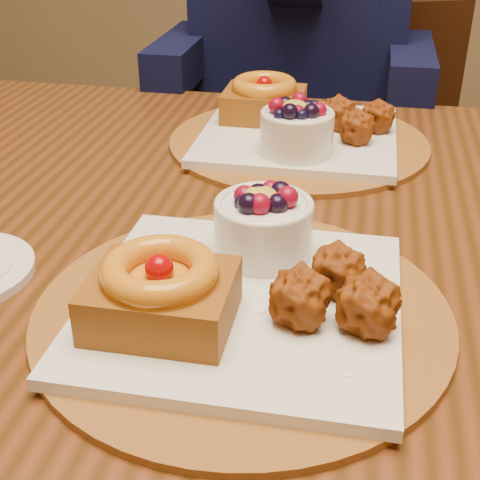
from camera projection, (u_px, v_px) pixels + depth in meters
name	position (u px, v px, depth m)	size (l,w,h in m)	color
dining_table	(275.00, 265.00, 0.84)	(1.60, 0.90, 0.76)	#3B210A
place_setting_near	(240.00, 285.00, 0.60)	(0.38, 0.38, 0.09)	#613412
place_setting_far	(296.00, 127.00, 0.97)	(0.38, 0.38, 0.09)	#613412
chair_far	(384.00, 193.00, 1.49)	(0.55, 0.55, 0.87)	black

